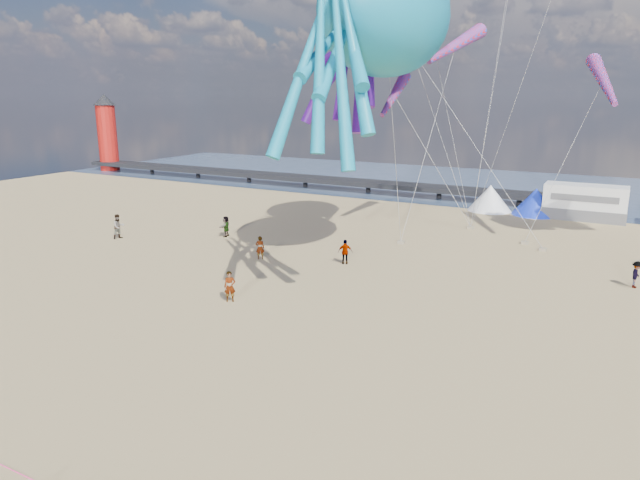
{
  "coord_description": "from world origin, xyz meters",
  "views": [
    {
      "loc": [
        8.72,
        -13.39,
        10.6
      ],
      "look_at": [
        -1.68,
        6.0,
        4.92
      ],
      "focal_mm": 32.0,
      "sensor_mm": 36.0,
      "label": 1
    }
  ],
  "objects_px": {
    "sandbag_b": "(543,249)",
    "windsock_mid": "(603,81)",
    "kite_octopus_teal": "(385,14)",
    "windsock_left": "(456,45)",
    "sandbag_c": "(640,263)",
    "tent_white": "(490,198)",
    "beachgoer_5": "(260,248)",
    "beachgoer_2": "(636,275)",
    "sandbag_d": "(525,243)",
    "tent_blue": "(535,202)",
    "beachgoer_4": "(226,226)",
    "standing_person": "(230,287)",
    "motorhome_0": "(585,202)",
    "windsock_right": "(394,95)",
    "kite_octopus_purple": "(392,20)",
    "beachgoer_1": "(119,227)",
    "beachgoer_3": "(345,252)",
    "sandbag_e": "(471,228)",
    "sandbag_a": "(401,242)",
    "lighthouse": "(108,138)"
  },
  "relations": [
    {
      "from": "lighthouse",
      "to": "windsock_left",
      "type": "xyz_separation_m",
      "value": [
        53.23,
        -15.8,
        9.37
      ]
    },
    {
      "from": "beachgoer_4",
      "to": "kite_octopus_teal",
      "type": "height_order",
      "value": "kite_octopus_teal"
    },
    {
      "from": "beachgoer_1",
      "to": "sandbag_b",
      "type": "distance_m",
      "value": 30.77
    },
    {
      "from": "beachgoer_5",
      "to": "sandbag_e",
      "type": "bearing_deg",
      "value": -158.7
    },
    {
      "from": "sandbag_b",
      "to": "sandbag_d",
      "type": "bearing_deg",
      "value": 136.87
    },
    {
      "from": "sandbag_c",
      "to": "kite_octopus_teal",
      "type": "xyz_separation_m",
      "value": [
        -14.01,
        -9.75,
        14.65
      ]
    },
    {
      "from": "lighthouse",
      "to": "beachgoer_4",
      "type": "xyz_separation_m",
      "value": [
        38.47,
        -23.59,
        -3.71
      ]
    },
    {
      "from": "beachgoer_2",
      "to": "beachgoer_5",
      "type": "bearing_deg",
      "value": 114.31
    },
    {
      "from": "kite_octopus_teal",
      "to": "motorhome_0",
      "type": "bearing_deg",
      "value": 45.65
    },
    {
      "from": "kite_octopus_teal",
      "to": "tent_white",
      "type": "bearing_deg",
      "value": 64.5
    },
    {
      "from": "tent_white",
      "to": "sandbag_d",
      "type": "xyz_separation_m",
      "value": [
        4.95,
        -11.21,
        -1.09
      ]
    },
    {
      "from": "standing_person",
      "to": "sandbag_c",
      "type": "distance_m",
      "value": 26.1
    },
    {
      "from": "tent_white",
      "to": "tent_blue",
      "type": "bearing_deg",
      "value": 0.0
    },
    {
      "from": "sandbag_c",
      "to": "tent_white",
      "type": "bearing_deg",
      "value": 133.52
    },
    {
      "from": "tent_white",
      "to": "beachgoer_3",
      "type": "height_order",
      "value": "tent_white"
    },
    {
      "from": "tent_blue",
      "to": "beachgoer_4",
      "type": "relative_size",
      "value": 2.53
    },
    {
      "from": "tent_white",
      "to": "kite_octopus_purple",
      "type": "height_order",
      "value": "kite_octopus_purple"
    },
    {
      "from": "kite_octopus_purple",
      "to": "windsock_mid",
      "type": "relative_size",
      "value": 1.81
    },
    {
      "from": "sandbag_b",
      "to": "kite_octopus_teal",
      "type": "xyz_separation_m",
      "value": [
        -8.08,
        -10.17,
        14.65
      ]
    },
    {
      "from": "standing_person",
      "to": "sandbag_d",
      "type": "xyz_separation_m",
      "value": [
        11.69,
        19.58,
        -0.71
      ]
    },
    {
      "from": "sandbag_e",
      "to": "tent_blue",
      "type": "bearing_deg",
      "value": 65.83
    },
    {
      "from": "beachgoer_5",
      "to": "sandbag_c",
      "type": "height_order",
      "value": "beachgoer_5"
    },
    {
      "from": "sandbag_c",
      "to": "beachgoer_1",
      "type": "bearing_deg",
      "value": -162.37
    },
    {
      "from": "beachgoer_2",
      "to": "beachgoer_5",
      "type": "relative_size",
      "value": 0.99
    },
    {
      "from": "beachgoer_5",
      "to": "kite_octopus_teal",
      "type": "relative_size",
      "value": 0.12
    },
    {
      "from": "tent_white",
      "to": "tent_blue",
      "type": "height_order",
      "value": "same"
    },
    {
      "from": "beachgoer_5",
      "to": "windsock_mid",
      "type": "relative_size",
      "value": 0.23
    },
    {
      "from": "beachgoer_5",
      "to": "sandbag_d",
      "type": "bearing_deg",
      "value": -175.42
    },
    {
      "from": "kite_octopus_teal",
      "to": "sandbag_b",
      "type": "bearing_deg",
      "value": 30.35
    },
    {
      "from": "beachgoer_2",
      "to": "windsock_left",
      "type": "height_order",
      "value": "windsock_left"
    },
    {
      "from": "motorhome_0",
      "to": "sandbag_d",
      "type": "relative_size",
      "value": 13.2
    },
    {
      "from": "motorhome_0",
      "to": "windsock_right",
      "type": "relative_size",
      "value": 1.17
    },
    {
      "from": "windsock_left",
      "to": "windsock_mid",
      "type": "xyz_separation_m",
      "value": [
        9.6,
        0.79,
        -2.47
      ]
    },
    {
      "from": "windsock_left",
      "to": "windsock_mid",
      "type": "height_order",
      "value": "windsock_left"
    },
    {
      "from": "kite_octopus_teal",
      "to": "windsock_left",
      "type": "relative_size",
      "value": 1.88
    },
    {
      "from": "beachgoer_5",
      "to": "beachgoer_2",
      "type": "bearing_deg",
      "value": 158.28
    },
    {
      "from": "beachgoer_2",
      "to": "kite_octopus_teal",
      "type": "relative_size",
      "value": 0.11
    },
    {
      "from": "beachgoer_2",
      "to": "windsock_mid",
      "type": "relative_size",
      "value": 0.23
    },
    {
      "from": "sandbag_b",
      "to": "windsock_mid",
      "type": "distance_m",
      "value": 11.65
    },
    {
      "from": "motorhome_0",
      "to": "beachgoer_4",
      "type": "xyz_separation_m",
      "value": [
        -23.53,
        -19.59,
        -0.71
      ]
    },
    {
      "from": "beachgoer_3",
      "to": "beachgoer_5",
      "type": "height_order",
      "value": "beachgoer_3"
    },
    {
      "from": "sandbag_d",
      "to": "beachgoer_1",
      "type": "bearing_deg",
      "value": -154.93
    },
    {
      "from": "sandbag_c",
      "to": "sandbag_d",
      "type": "height_order",
      "value": "same"
    },
    {
      "from": "beachgoer_3",
      "to": "sandbag_c",
      "type": "bearing_deg",
      "value": -175.26
    },
    {
      "from": "standing_person",
      "to": "kite_octopus_purple",
      "type": "height_order",
      "value": "kite_octopus_purple"
    },
    {
      "from": "beachgoer_4",
      "to": "windsock_mid",
      "type": "xyz_separation_m",
      "value": [
        24.36,
        8.58,
        10.6
      ]
    },
    {
      "from": "beachgoer_4",
      "to": "windsock_mid",
      "type": "height_order",
      "value": "windsock_mid"
    },
    {
      "from": "beachgoer_3",
      "to": "kite_octopus_teal",
      "type": "bearing_deg",
      "value": 138.41
    },
    {
      "from": "sandbag_a",
      "to": "windsock_right",
      "type": "distance_m",
      "value": 10.52
    },
    {
      "from": "standing_person",
      "to": "motorhome_0",
      "type": "bearing_deg",
      "value": 28.69
    }
  ]
}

